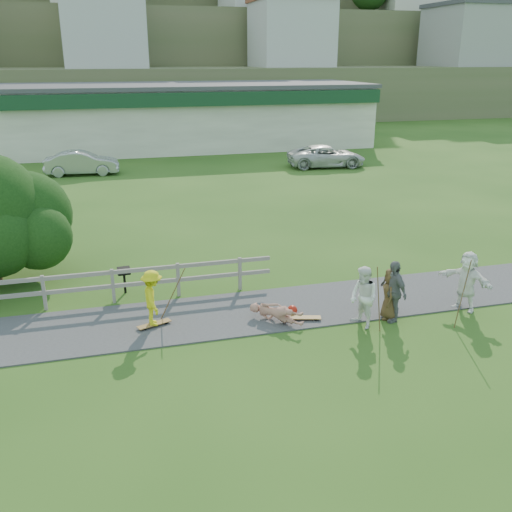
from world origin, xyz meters
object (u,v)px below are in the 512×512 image
at_px(skater_fallen, 276,313).
at_px(spectator_d, 467,281).
at_px(spectator_c, 390,294).
at_px(spectator_a, 364,298).
at_px(car_silver, 82,163).
at_px(bbq, 125,280).
at_px(spectator_b, 393,291).
at_px(skater_rider, 153,301).
at_px(car_white, 326,156).

bearing_deg(skater_fallen, spectator_d, -48.98).
distance_m(spectator_c, spectator_d, 2.48).
relative_size(spectator_a, spectator_d, 0.97).
bearing_deg(car_silver, skater_fallen, -162.55).
bearing_deg(spectator_a, bbq, -139.39).
xyz_separation_m(skater_fallen, spectator_d, (5.71, -0.61, 0.61)).
bearing_deg(spectator_c, spectator_a, -50.11).
bearing_deg(spectator_a, spectator_b, 83.83).
relative_size(skater_fallen, bbq, 1.91).
xyz_separation_m(spectator_a, spectator_d, (3.45, 0.26, 0.03)).
relative_size(skater_fallen, spectator_d, 0.90).
distance_m(skater_rider, spectator_d, 9.18).
height_order(skater_fallen, bbq, bbq).
bearing_deg(spectator_b, skater_rider, -111.46).
distance_m(car_white, bbq, 23.95).
bearing_deg(car_silver, skater_rider, -170.32).
height_order(spectator_a, spectator_c, spectator_a).
bearing_deg(skater_fallen, spectator_b, -55.21).
relative_size(spectator_d, car_white, 0.34).
bearing_deg(spectator_c, bbq, -94.72).
relative_size(skater_rider, spectator_c, 1.05).
xyz_separation_m(skater_rider, car_white, (13.92, 21.76, -0.06)).
relative_size(spectator_c, bbq, 1.77).
distance_m(skater_rider, spectator_a, 5.84).
height_order(car_white, bbq, car_white).
height_order(spectator_d, car_white, spectator_d).
relative_size(spectator_b, spectator_c, 1.19).
relative_size(skater_fallen, car_silver, 0.36).
xyz_separation_m(skater_fallen, spectator_c, (3.23, -0.59, 0.46)).
xyz_separation_m(car_silver, bbq, (1.58, -20.55, -0.33)).
relative_size(skater_rider, spectator_a, 0.90).
bearing_deg(skater_fallen, car_silver, 60.39).
xyz_separation_m(spectator_c, spectator_d, (2.47, -0.02, 0.15)).
xyz_separation_m(skater_fallen, spectator_a, (2.26, -0.87, 0.58)).
height_order(skater_rider, bbq, skater_rider).
relative_size(spectator_a, spectator_b, 0.98).
distance_m(spectator_a, car_white, 24.67).
distance_m(skater_fallen, spectator_b, 3.38).
relative_size(spectator_a, car_silver, 0.38).
bearing_deg(spectator_d, spectator_b, -115.70).
height_order(skater_rider, car_silver, skater_rider).
height_order(skater_rider, car_white, skater_rider).
height_order(spectator_a, car_white, spectator_a).
height_order(spectator_c, spectator_d, spectator_d).
xyz_separation_m(car_white, bbq, (-14.57, -19.01, -0.30)).
xyz_separation_m(spectator_b, spectator_c, (-0.01, 0.12, -0.14)).
height_order(spectator_c, bbq, spectator_c).
xyz_separation_m(spectator_c, car_white, (7.30, 22.96, -0.03)).
xyz_separation_m(skater_fallen, bbq, (-4.04, 3.36, 0.13)).
relative_size(spectator_d, car_silver, 0.40).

